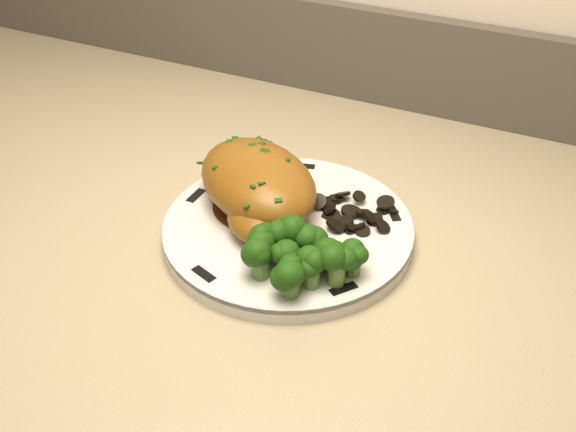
% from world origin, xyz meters
% --- Properties ---
extents(plate, '(0.30, 0.30, 0.02)m').
position_xyz_m(plate, '(0.11, 1.68, 0.83)').
color(plate, silver).
rests_on(plate, counter).
extents(rim_accent_0, '(0.02, 0.03, 0.00)m').
position_xyz_m(rim_accent_0, '(0.19, 1.74, 0.84)').
color(rim_accent_0, black).
rests_on(rim_accent_0, plate).
extents(rim_accent_1, '(0.03, 0.02, 0.00)m').
position_xyz_m(rim_accent_1, '(0.08, 1.78, 0.84)').
color(rim_accent_1, black).
rests_on(rim_accent_1, plate).
extents(rim_accent_2, '(0.01, 0.03, 0.00)m').
position_xyz_m(rim_accent_2, '(0.00, 1.68, 0.84)').
color(rim_accent_2, black).
rests_on(rim_accent_2, plate).
extents(rim_accent_3, '(0.03, 0.02, 0.00)m').
position_xyz_m(rim_accent_3, '(0.07, 1.58, 0.84)').
color(rim_accent_3, black).
rests_on(rim_accent_3, plate).
extents(rim_accent_4, '(0.02, 0.03, 0.00)m').
position_xyz_m(rim_accent_4, '(0.19, 1.61, 0.84)').
color(rim_accent_4, black).
rests_on(rim_accent_4, plate).
extents(gravy_pool, '(0.09, 0.09, 0.00)m').
position_xyz_m(gravy_pool, '(0.07, 1.69, 0.84)').
color(gravy_pool, '#3C1E0A').
rests_on(gravy_pool, plate).
extents(chicken_breast, '(0.18, 0.17, 0.06)m').
position_xyz_m(chicken_breast, '(0.07, 1.69, 0.87)').
color(chicken_breast, '#8C5618').
rests_on(chicken_breast, plate).
extents(mushroom_pile, '(0.08, 0.06, 0.02)m').
position_xyz_m(mushroom_pile, '(0.16, 1.71, 0.85)').
color(mushroom_pile, black).
rests_on(mushroom_pile, plate).
extents(broccoli_florets, '(0.10, 0.08, 0.03)m').
position_xyz_m(broccoli_florets, '(0.15, 1.62, 0.86)').
color(broccoli_florets, '#567D34').
rests_on(broccoli_florets, plate).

